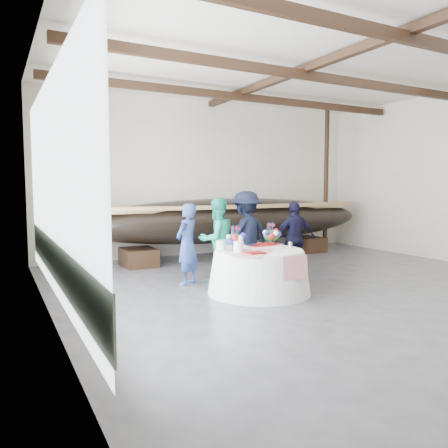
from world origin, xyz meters
TOP-DOWN VIEW (x-y plane):
  - floor at (0.00, 0.00)m, footprint 10.00×12.00m
  - wall_back at (0.00, 6.00)m, footprint 10.00×0.02m
  - wall_left at (-5.00, 0.00)m, footprint 0.02×12.00m
  - ceiling at (0.00, 0.00)m, footprint 10.00×12.00m
  - pavilion_structure at (0.00, 0.83)m, footprint 9.80×11.76m
  - open_bay at (-4.95, 1.00)m, footprint 0.03×7.00m
  - longboat_display at (0.13, 4.85)m, footprint 8.90×1.78m
  - banquet_table at (-1.36, 1.09)m, footprint 1.93×1.93m
  - tabletop_items at (-1.40, 1.23)m, footprint 1.70×1.59m
  - guest_woman_blue at (-2.26, 2.38)m, footprint 0.72×0.67m
  - guest_woman_teal at (-1.59, 2.37)m, footprint 0.93×0.76m
  - guest_man_left at (-0.85, 2.42)m, footprint 1.37×1.00m
  - guest_man_right at (0.25, 2.12)m, footprint 1.04×0.57m

SIDE VIEW (x-z plane):
  - floor at x=0.00m, z-range -0.01..0.01m
  - banquet_table at x=-1.36m, z-range 0.00..0.83m
  - guest_woman_blue at x=-2.26m, z-range 0.00..1.66m
  - guest_man_right at x=0.25m, z-range 0.00..1.67m
  - guest_woman_teal at x=-1.59m, z-range 0.00..1.77m
  - guest_man_left at x=-0.85m, z-range 0.00..1.90m
  - tabletop_items at x=-1.40m, z-range 0.77..1.17m
  - longboat_display at x=0.13m, z-range 0.23..1.90m
  - open_bay at x=-4.95m, z-range 0.23..3.43m
  - wall_back at x=0.00m, z-range 0.00..4.50m
  - wall_left at x=-5.00m, z-range 0.00..4.50m
  - pavilion_structure at x=0.00m, z-range 1.75..6.25m
  - ceiling at x=0.00m, z-range 4.50..4.50m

